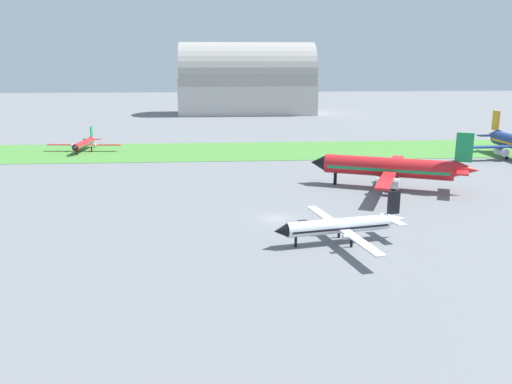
{
  "coord_description": "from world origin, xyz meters",
  "views": [
    {
      "loc": [
        -8.62,
        -77.49,
        23.62
      ],
      "look_at": [
        -2.74,
        4.66,
        3.0
      ],
      "focal_mm": 38.03,
      "sensor_mm": 36.0,
      "label": 1
    }
  ],
  "objects": [
    {
      "name": "airplane_foreground_turboprop",
      "position": [
        7.21,
        -11.39,
        2.36
      ],
      "size": [
        18.34,
        21.3,
        6.44
      ],
      "rotation": [
        0.0,
        0.0,
        3.34
      ],
      "color": "silver",
      "rests_on": "ground_plane"
    },
    {
      "name": "ground_plane",
      "position": [
        0.0,
        0.0,
        0.0
      ],
      "size": [
        600.0,
        600.0,
        0.0
      ],
      "primitive_type": "plane",
      "color": "slate"
    },
    {
      "name": "airplane_midfield_jet",
      "position": [
        22.92,
        17.5,
        3.91
      ],
      "size": [
        28.91,
        29.07,
        10.87
      ],
      "rotation": [
        0.0,
        0.0,
        2.74
      ],
      "color": "red",
      "rests_on": "ground_plane"
    },
    {
      "name": "grass_taxiway_strip",
      "position": [
        0.0,
        60.13,
        0.04
      ],
      "size": [
        360.0,
        28.0,
        0.08
      ],
      "primitive_type": "cube",
      "color": "#478438",
      "rests_on": "ground_plane"
    },
    {
      "name": "airplane_taxiing_turboprop",
      "position": [
        -42.68,
        62.35,
        2.06
      ],
      "size": [
        18.82,
        16.14,
        5.64
      ],
      "rotation": [
        0.0,
        0.0,
        4.62
      ],
      "color": "red",
      "rests_on": "ground_plane"
    },
    {
      "name": "hangar_distant",
      "position": [
        4.15,
        154.31,
        13.58
      ],
      "size": [
        56.81,
        24.84,
        29.41
      ],
      "color": "#BCB7B2",
      "rests_on": "ground_plane"
    }
  ]
}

